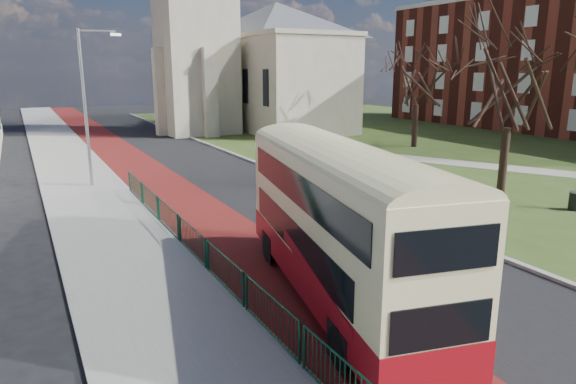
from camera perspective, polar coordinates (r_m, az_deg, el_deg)
ground at (r=14.37m, az=7.85°, el=-12.10°), size 160.00×160.00×0.00m
road_carriageway at (r=32.40m, az=-10.81°, el=2.35°), size 9.00×120.00×0.01m
bus_lane at (r=31.74m, az=-15.47°, el=1.86°), size 3.40×120.00×0.01m
pavement_west at (r=31.18m, az=-22.29°, el=1.23°), size 4.00×120.00×0.12m
kerb_west at (r=31.41m, az=-18.68°, el=1.63°), size 0.25×120.00×0.13m
kerb_east at (r=35.78m, az=-4.72°, el=3.70°), size 0.25×80.00×0.13m
grass_green at (r=47.17m, az=18.21°, el=5.41°), size 40.00×80.00×0.04m
footpath at (r=34.95m, az=25.35°, el=2.17°), size 18.84×32.82×0.03m
pedestrian_railing at (r=16.22m, az=-9.13°, el=-6.96°), size 0.07×24.00×1.12m
streetlamp at (r=28.69m, az=-21.38°, el=9.49°), size 2.13×0.18×8.00m
bus at (r=13.55m, az=5.60°, el=-2.81°), size 4.38×10.27×4.18m
winter_tree_near at (r=26.29m, az=23.70°, el=12.38°), size 7.73×7.73×8.81m
winter_tree_far at (r=42.18m, az=14.25°, el=12.91°), size 7.08×7.08×8.57m
litter_bin at (r=26.09m, az=29.25°, el=-0.85°), size 0.56×0.56×0.85m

